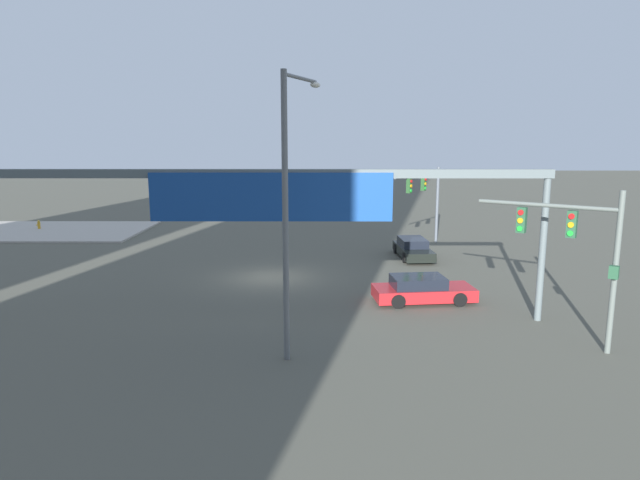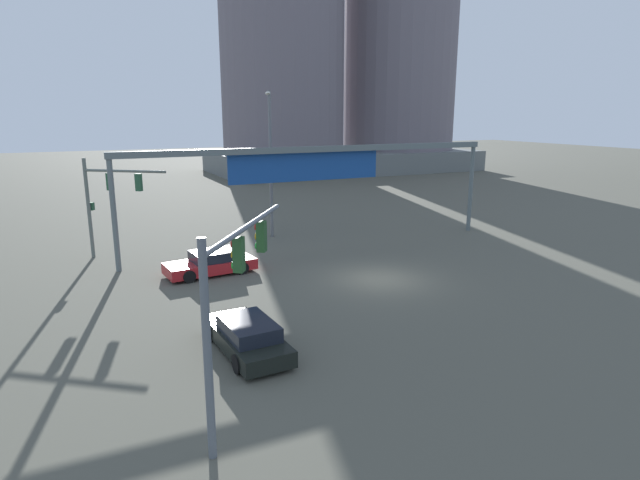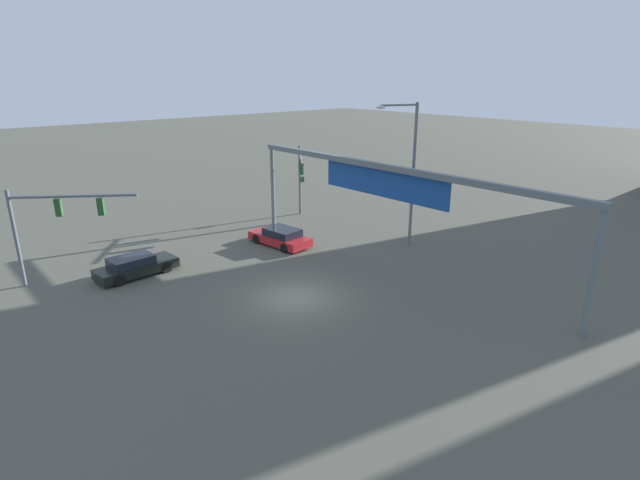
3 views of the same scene
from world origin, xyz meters
The scene contains 7 objects.
ground_plane centered at (0.00, 0.00, 0.00)m, with size 213.21×213.21×0.00m, color #505044.
traffic_signal_near_corner centered at (-9.90, -8.71, 3.90)m, with size 3.96×5.51×5.45m.
traffic_signal_opposite_side centered at (-11.72, 9.88, 3.79)m, with size 4.04×3.33×5.68m.
streetlamp_curved_arm centered at (-1.69, 10.91, 5.47)m, with size 1.30×2.80×9.48m.
overhead_sign_gantry centered at (-0.21, 7.15, 5.23)m, with size 23.72×0.43×6.19m.
sedan_car_approaching centered at (-7.35, 4.51, 0.58)m, with size 4.70×2.34×1.21m.
sedan_car_waiting_far centered at (-8.53, -5.12, 0.57)m, with size 2.07×4.67×1.21m.
Camera 3 is at (18.94, -14.88, 11.22)m, focal length 28.16 mm.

